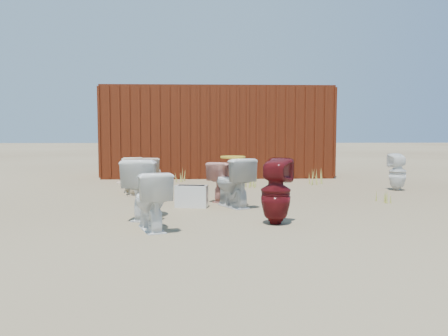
{
  "coord_description": "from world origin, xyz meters",
  "views": [
    {
      "loc": [
        -0.32,
        -7.11,
        1.15
      ],
      "look_at": [
        0.0,
        0.6,
        0.55
      ],
      "focal_mm": 35.0,
      "sensor_mm": 36.0,
      "label": 1
    }
  ],
  "objects_px": {
    "toilet_back_a": "(143,182)",
    "toilet_back_yellowlid": "(233,182)",
    "toilet_front_c": "(146,188)",
    "toilet_front_maroon": "(276,191)",
    "toilet_back_e": "(397,172)",
    "toilet_back_beige_left": "(131,175)",
    "toilet_front_pink": "(224,181)",
    "toilet_front_a": "(151,201)",
    "toilet_back_beige_right": "(153,173)",
    "loose_tank": "(192,196)",
    "shipping_container": "(217,132)"
  },
  "relations": [
    {
      "from": "shipping_container",
      "to": "toilet_front_pink",
      "type": "height_order",
      "value": "shipping_container"
    },
    {
      "from": "loose_tank",
      "to": "toilet_back_beige_left",
      "type": "bearing_deg",
      "value": 138.86
    },
    {
      "from": "toilet_front_pink",
      "to": "toilet_front_maroon",
      "type": "bearing_deg",
      "value": 134.04
    },
    {
      "from": "toilet_front_c",
      "to": "toilet_back_e",
      "type": "xyz_separation_m",
      "value": [
        4.74,
        2.76,
        -0.03
      ]
    },
    {
      "from": "toilet_back_a",
      "to": "toilet_front_pink",
      "type": "bearing_deg",
      "value": -179.0
    },
    {
      "from": "toilet_front_pink",
      "to": "toilet_front_c",
      "type": "bearing_deg",
      "value": 80.47
    },
    {
      "from": "shipping_container",
      "to": "loose_tank",
      "type": "height_order",
      "value": "shipping_container"
    },
    {
      "from": "toilet_front_maroon",
      "to": "toilet_back_beige_right",
      "type": "xyz_separation_m",
      "value": [
        -2.0,
        3.61,
        -0.09
      ]
    },
    {
      "from": "shipping_container",
      "to": "toilet_front_pink",
      "type": "distance_m",
      "value": 4.93
    },
    {
      "from": "toilet_front_maroon",
      "to": "loose_tank",
      "type": "distance_m",
      "value": 1.76
    },
    {
      "from": "toilet_back_a",
      "to": "shipping_container",
      "type": "bearing_deg",
      "value": -114.6
    },
    {
      "from": "toilet_front_maroon",
      "to": "loose_tank",
      "type": "relative_size",
      "value": 1.69
    },
    {
      "from": "toilet_front_a",
      "to": "toilet_back_beige_right",
      "type": "relative_size",
      "value": 1.05
    },
    {
      "from": "toilet_back_yellowlid",
      "to": "shipping_container",
      "type": "bearing_deg",
      "value": -116.12
    },
    {
      "from": "shipping_container",
      "to": "toilet_back_a",
      "type": "height_order",
      "value": "shipping_container"
    },
    {
      "from": "toilet_back_a",
      "to": "toilet_back_yellowlid",
      "type": "bearing_deg",
      "value": 156.03
    },
    {
      "from": "toilet_back_e",
      "to": "toilet_front_pink",
      "type": "bearing_deg",
      "value": 19.71
    },
    {
      "from": "shipping_container",
      "to": "toilet_front_maroon",
      "type": "bearing_deg",
      "value": -85.24
    },
    {
      "from": "toilet_back_yellowlid",
      "to": "toilet_front_a",
      "type": "bearing_deg",
      "value": 29.07
    },
    {
      "from": "shipping_container",
      "to": "toilet_front_c",
      "type": "distance_m",
      "value": 6.49
    },
    {
      "from": "toilet_front_a",
      "to": "toilet_back_e",
      "type": "bearing_deg",
      "value": -162.62
    },
    {
      "from": "toilet_front_pink",
      "to": "toilet_front_c",
      "type": "relative_size",
      "value": 0.83
    },
    {
      "from": "toilet_back_beige_right",
      "to": "loose_tank",
      "type": "xyz_separation_m",
      "value": [
        0.88,
        -2.28,
        -0.16
      ]
    },
    {
      "from": "shipping_container",
      "to": "toilet_front_pink",
      "type": "relative_size",
      "value": 8.81
    },
    {
      "from": "toilet_back_a",
      "to": "toilet_back_yellowlid",
      "type": "relative_size",
      "value": 0.94
    },
    {
      "from": "toilet_front_a",
      "to": "toilet_back_yellowlid",
      "type": "xyz_separation_m",
      "value": [
        1.09,
        1.63,
        0.04
      ]
    },
    {
      "from": "loose_tank",
      "to": "toilet_back_e",
      "type": "bearing_deg",
      "value": 35.96
    },
    {
      "from": "toilet_front_a",
      "to": "loose_tank",
      "type": "xyz_separation_m",
      "value": [
        0.43,
        1.6,
        -0.18
      ]
    },
    {
      "from": "toilet_back_e",
      "to": "toilet_back_beige_left",
      "type": "bearing_deg",
      "value": 4.03
    },
    {
      "from": "toilet_front_c",
      "to": "toilet_front_maroon",
      "type": "height_order",
      "value": "toilet_front_maroon"
    },
    {
      "from": "toilet_front_maroon",
      "to": "toilet_back_beige_left",
      "type": "distance_m",
      "value": 3.72
    },
    {
      "from": "shipping_container",
      "to": "toilet_back_e",
      "type": "distance_m",
      "value": 5.14
    },
    {
      "from": "toilet_back_yellowlid",
      "to": "toilet_back_beige_right",
      "type": "bearing_deg",
      "value": -82.98
    },
    {
      "from": "shipping_container",
      "to": "toilet_front_maroon",
      "type": "relative_size",
      "value": 7.1
    },
    {
      "from": "toilet_front_a",
      "to": "toilet_back_beige_left",
      "type": "xyz_separation_m",
      "value": [
        -0.78,
        3.17,
        0.01
      ]
    },
    {
      "from": "toilet_front_maroon",
      "to": "toilet_back_beige_left",
      "type": "xyz_separation_m",
      "value": [
        -2.33,
        2.9,
        -0.06
      ]
    },
    {
      "from": "toilet_back_beige_right",
      "to": "toilet_back_e",
      "type": "height_order",
      "value": "toilet_back_e"
    },
    {
      "from": "toilet_back_beige_right",
      "to": "toilet_front_c",
      "type": "bearing_deg",
      "value": 97.46
    },
    {
      "from": "toilet_front_maroon",
      "to": "toilet_back_beige_right",
      "type": "height_order",
      "value": "toilet_front_maroon"
    },
    {
      "from": "toilet_front_pink",
      "to": "toilet_front_maroon",
      "type": "height_order",
      "value": "toilet_front_maroon"
    },
    {
      "from": "toilet_front_c",
      "to": "toilet_back_beige_right",
      "type": "bearing_deg",
      "value": -73.62
    },
    {
      "from": "toilet_back_a",
      "to": "toilet_back_beige_left",
      "type": "relative_size",
      "value": 1.02
    },
    {
      "from": "toilet_front_a",
      "to": "toilet_back_yellowlid",
      "type": "relative_size",
      "value": 0.91
    },
    {
      "from": "toilet_front_c",
      "to": "loose_tank",
      "type": "height_order",
      "value": "toilet_front_c"
    },
    {
      "from": "toilet_front_a",
      "to": "toilet_back_beige_right",
      "type": "xyz_separation_m",
      "value": [
        -0.45,
        3.88,
        -0.02
      ]
    },
    {
      "from": "toilet_front_c",
      "to": "toilet_front_maroon",
      "type": "bearing_deg",
      "value": 175.08
    },
    {
      "from": "toilet_front_pink",
      "to": "toilet_back_e",
      "type": "bearing_deg",
      "value": -132.84
    },
    {
      "from": "toilet_front_a",
      "to": "toilet_back_a",
      "type": "height_order",
      "value": "toilet_back_a"
    },
    {
      "from": "toilet_front_c",
      "to": "loose_tank",
      "type": "bearing_deg",
      "value": -114.08
    },
    {
      "from": "toilet_back_beige_left",
      "to": "toilet_back_e",
      "type": "distance_m",
      "value": 5.37
    }
  ]
}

